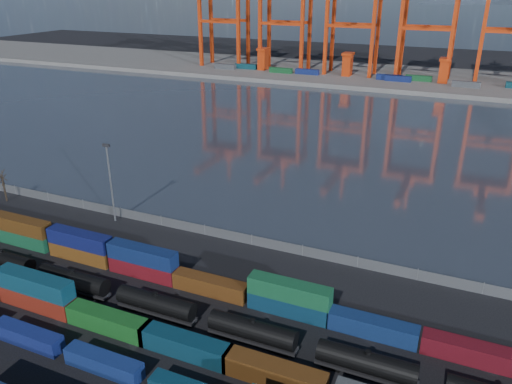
% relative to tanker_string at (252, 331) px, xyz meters
% --- Properties ---
extents(ground, '(700.00, 700.00, 0.00)m').
position_rel_tanker_string_xyz_m(ground, '(-11.29, -2.91, -1.99)').
color(ground, black).
rests_on(ground, ground).
extents(harbor_water, '(700.00, 700.00, 0.00)m').
position_rel_tanker_string_xyz_m(harbor_water, '(-11.29, 102.09, -1.98)').
color(harbor_water, '#282F3B').
rests_on(harbor_water, ground).
extents(far_quay, '(700.00, 70.00, 2.00)m').
position_rel_tanker_string_xyz_m(far_quay, '(-11.29, 207.09, -0.99)').
color(far_quay, '#514F4C').
rests_on(far_quay, ground).
extents(container_row_south, '(138.56, 2.23, 4.76)m').
position_rel_tanker_string_xyz_m(container_row_south, '(-17.38, -12.34, -0.16)').
color(container_row_south, '#404145').
rests_on(container_row_south, ground).
extents(container_row_mid, '(130.32, 2.67, 5.70)m').
position_rel_tanker_string_xyz_m(container_row_mid, '(0.31, -5.60, -0.09)').
color(container_row_mid, navy).
rests_on(container_row_mid, ground).
extents(container_row_north, '(141.61, 2.55, 5.42)m').
position_rel_tanker_string_xyz_m(container_row_north, '(-24.98, 8.17, 0.09)').
color(container_row_north, navy).
rests_on(container_row_north, ground).
extents(tanker_string, '(136.89, 2.77, 3.96)m').
position_rel_tanker_string_xyz_m(tanker_string, '(0.00, 0.00, 0.00)').
color(tanker_string, black).
rests_on(tanker_string, ground).
extents(waterfront_fence, '(160.12, 0.12, 2.20)m').
position_rel_tanker_string_xyz_m(waterfront_fence, '(-11.29, 25.09, -0.98)').
color(waterfront_fence, '#595B5E').
rests_on(waterfront_fence, ground).
extents(bare_tree, '(1.96, 1.92, 7.53)m').
position_rel_tanker_string_xyz_m(bare_tree, '(-70.02, 21.43, 1.73)').
color(bare_tree, black).
rests_on(bare_tree, ground).
extents(yard_light_mast, '(1.60, 0.40, 16.60)m').
position_rel_tanker_string_xyz_m(yard_light_mast, '(-41.29, 23.09, 7.31)').
color(yard_light_mast, slate).
rests_on(yard_light_mast, ground).
extents(quay_containers, '(172.58, 10.99, 2.60)m').
position_rel_tanker_string_xyz_m(quay_containers, '(-22.28, 192.55, 1.31)').
color(quay_containers, navy).
rests_on(quay_containers, far_quay).
extents(straddle_carriers, '(140.00, 7.00, 11.10)m').
position_rel_tanker_string_xyz_m(straddle_carriers, '(-13.79, 197.09, 5.83)').
color(straddle_carriers, red).
rests_on(straddle_carriers, far_quay).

